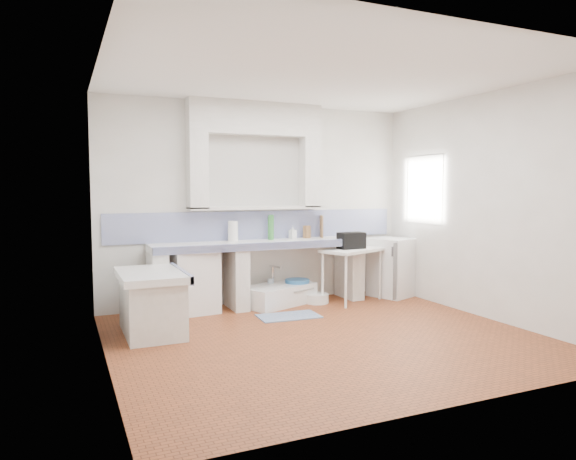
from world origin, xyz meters
name	(u,v)px	position (x,y,z in m)	size (l,w,h in m)	color
floor	(325,337)	(0.00, 0.00, 0.00)	(4.50, 4.50, 0.00)	brown
ceiling	(326,75)	(0.00, 0.00, 2.80)	(4.50, 4.50, 0.00)	white
wall_back	(260,204)	(0.00, 2.00, 1.40)	(4.50, 4.50, 0.00)	silver
wall_front	(456,218)	(0.00, -2.00, 1.40)	(4.50, 4.50, 0.00)	silver
wall_left	(103,213)	(-2.25, 0.00, 1.40)	(4.50, 4.50, 0.00)	silver
wall_right	(486,206)	(2.25, 0.00, 1.40)	(4.50, 4.50, 0.00)	silver
alcove_mass	(256,119)	(-0.10, 1.88, 2.58)	(1.90, 0.25, 0.45)	silver
window_frame	(434,190)	(2.42, 1.20, 1.60)	(0.35, 0.86, 1.06)	#381E12
lace_valance	(426,164)	(2.28, 1.20, 1.98)	(0.01, 0.84, 0.24)	white
counter_slab	(261,244)	(-0.10, 1.70, 0.86)	(3.00, 0.60, 0.08)	white
counter_lip	(268,246)	(-0.10, 1.42, 0.86)	(3.00, 0.04, 0.10)	navy
counter_pier_left	(158,284)	(-1.50, 1.70, 0.41)	(0.20, 0.55, 0.82)	silver
counter_pier_mid	(237,278)	(-0.45, 1.70, 0.41)	(0.20, 0.55, 0.82)	silver
counter_pier_right	(349,270)	(1.30, 1.70, 0.41)	(0.20, 0.55, 0.82)	silver
peninsula_top	(151,275)	(-1.70, 0.90, 0.66)	(0.70, 1.10, 0.08)	white
peninsula_base	(152,306)	(-1.70, 0.90, 0.31)	(0.60, 1.00, 0.62)	silver
peninsula_lip	(181,273)	(-1.37, 0.90, 0.66)	(0.04, 1.10, 0.10)	navy
backsplash	(260,225)	(0.00, 1.99, 1.10)	(4.27, 0.03, 0.40)	navy
stove	(193,281)	(-1.04, 1.72, 0.41)	(0.58, 0.56, 0.82)	white
sink	(278,296)	(0.15, 1.69, 0.12)	(1.03, 0.56, 0.25)	white
side_table	(352,275)	(1.20, 1.45, 0.38)	(0.91, 0.51, 0.04)	white
fridge	(392,267)	(1.96, 1.55, 0.44)	(0.57, 0.57, 0.87)	white
bucket_red	(252,297)	(-0.22, 1.72, 0.13)	(0.29, 0.29, 0.27)	#BD491F
bucket_orange	(282,297)	(0.17, 1.60, 0.12)	(0.26, 0.26, 0.24)	red
bucket_blue	(297,291)	(0.46, 1.73, 0.16)	(0.35, 0.35, 0.33)	#2E6EAD
basin_white	(317,298)	(0.69, 1.56, 0.07)	(0.34, 0.34, 0.13)	white
water_bottle_a	(259,294)	(-0.07, 1.85, 0.14)	(0.07, 0.07, 0.27)	silver
water_bottle_b	(271,291)	(0.10, 1.85, 0.17)	(0.09, 0.09, 0.34)	silver
black_bag	(351,241)	(1.19, 1.46, 0.88)	(0.37, 0.21, 0.23)	black
green_bottle_a	(271,227)	(0.11, 1.83, 1.07)	(0.08, 0.08, 0.35)	#317A34
green_bottle_b	(270,228)	(0.10, 1.85, 1.06)	(0.07, 0.07, 0.33)	#317A34
knife_block	(307,232)	(0.67, 1.85, 0.99)	(0.09, 0.07, 0.18)	brown
cutting_board	(321,227)	(0.91, 1.85, 1.06)	(0.02, 0.24, 0.32)	brown
paper_towel	(233,231)	(-0.45, 1.85, 1.04)	(0.14, 0.14, 0.27)	white
soap_bottle	(293,232)	(0.45, 1.85, 0.99)	(0.08, 0.09, 0.19)	white
rug	(289,316)	(0.00, 0.99, 0.01)	(0.77, 0.44, 0.01)	navy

